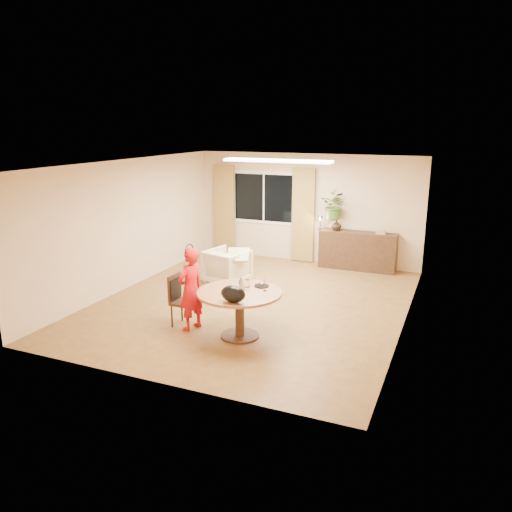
{
  "coord_description": "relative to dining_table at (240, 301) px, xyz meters",
  "views": [
    {
      "loc": [
        3.5,
        -8.16,
        3.28
      ],
      "look_at": [
        0.14,
        -0.2,
        0.98
      ],
      "focal_mm": 35.0,
      "sensor_mm": 36.0,
      "label": 1
    }
  ],
  "objects": [
    {
      "name": "curtain_right",
      "position": [
        -0.46,
        4.66,
        0.55
      ],
      "size": [
        0.55,
        0.08,
        2.25
      ],
      "primitive_type": "cube",
      "color": "brown",
      "rests_on": "wall_back"
    },
    {
      "name": "pot_lid",
      "position": [
        0.22,
        0.36,
        0.18
      ],
      "size": [
        0.29,
        0.29,
        0.04
      ],
      "primitive_type": null,
      "rotation": [
        0.0,
        0.0,
        -0.27
      ],
      "color": "white",
      "rests_on": "dining_table"
    },
    {
      "name": "wine_glass",
      "position": [
        0.35,
        0.18,
        0.25
      ],
      "size": [
        0.08,
        0.08,
        0.18
      ],
      "primitive_type": null,
      "rotation": [
        0.0,
        0.0,
        0.27
      ],
      "color": "white",
      "rests_on": "dining_table"
    },
    {
      "name": "tumbler",
      "position": [
        0.02,
        0.25,
        0.22
      ],
      "size": [
        0.1,
        0.1,
        0.12
      ],
      "primitive_type": null,
      "rotation": [
        0.0,
        0.0,
        0.34
      ],
      "color": "white",
      "rests_on": "dining_table"
    },
    {
      "name": "laptop",
      "position": [
        -0.11,
        -0.05,
        0.27
      ],
      "size": [
        0.39,
        0.3,
        0.23
      ],
      "primitive_type": null,
      "rotation": [
        0.0,
        0.0,
        0.24
      ],
      "color": "#B7B7BC",
      "rests_on": "dining_table"
    },
    {
      "name": "armchair",
      "position": [
        -1.38,
        2.38,
        -0.23
      ],
      "size": [
        0.96,
        0.98,
        0.74
      ],
      "primitive_type": "imported",
      "rotation": [
        0.0,
        0.0,
        2.9
      ],
      "color": "beige",
      "rests_on": "floor"
    },
    {
      "name": "window",
      "position": [
        -1.51,
        4.74,
        0.9
      ],
      "size": [
        1.7,
        0.03,
        1.3
      ],
      "color": "white",
      "rests_on": "wall_back"
    },
    {
      "name": "vase",
      "position": [
        0.39,
        4.52,
        0.41
      ],
      "size": [
        0.3,
        0.3,
        0.25
      ],
      "primitive_type": "imported",
      "rotation": [
        0.0,
        0.0,
        0.32
      ],
      "color": "black",
      "rests_on": "sideboard"
    },
    {
      "name": "wall_back",
      "position": [
        -0.41,
        4.76,
        0.7
      ],
      "size": [
        5.5,
        0.0,
        5.5
      ],
      "primitive_type": "plane",
      "rotation": [
        1.57,
        0.0,
        0.0
      ],
      "color": "tan",
      "rests_on": "floor"
    },
    {
      "name": "throw",
      "position": [
        -1.1,
        2.32,
        0.16
      ],
      "size": [
        0.6,
        0.67,
        0.03
      ],
      "primitive_type": null,
      "rotation": [
        0.0,
        0.0,
        0.33
      ],
      "color": "beige",
      "rests_on": "armchair"
    },
    {
      "name": "ceiling",
      "position": [
        -0.41,
        1.51,
        2.0
      ],
      "size": [
        6.5,
        6.5,
        0.0
      ],
      "primitive_type": "plane",
      "rotation": [
        3.14,
        0.0,
        0.0
      ],
      "color": "white",
      "rests_on": "wall_back"
    },
    {
      "name": "wall_right",
      "position": [
        2.34,
        1.51,
        0.7
      ],
      "size": [
        0.0,
        6.5,
        6.5
      ],
      "primitive_type": "plane",
      "rotation": [
        1.57,
        0.0,
        -1.57
      ],
      "color": "tan",
      "rests_on": "floor"
    },
    {
      "name": "ceiling_panel",
      "position": [
        -0.41,
        2.71,
        1.97
      ],
      "size": [
        2.2,
        0.35,
        0.05
      ],
      "primitive_type": "cube",
      "color": "white",
      "rests_on": "ceiling"
    },
    {
      "name": "dining_chair",
      "position": [
        -1.04,
        0.05,
        -0.16
      ],
      "size": [
        0.42,
        0.39,
        0.87
      ],
      "primitive_type": null,
      "rotation": [
        0.0,
        0.0,
        -0.02
      ],
      "color": "black",
      "rests_on": "floor"
    },
    {
      "name": "floor",
      "position": [
        -0.41,
        1.51,
        -0.6
      ],
      "size": [
        6.5,
        6.5,
        0.0
      ],
      "primitive_type": "plane",
      "color": "brown",
      "rests_on": "ground"
    },
    {
      "name": "curtain_left",
      "position": [
        -2.56,
        4.66,
        0.55
      ],
      "size": [
        0.55,
        0.08,
        2.25
      ],
      "primitive_type": "cube",
      "color": "brown",
      "rests_on": "wall_back"
    },
    {
      "name": "wall_left",
      "position": [
        -3.16,
        1.51,
        0.7
      ],
      "size": [
        0.0,
        6.5,
        6.5
      ],
      "primitive_type": "plane",
      "rotation": [
        1.57,
        0.0,
        1.57
      ],
      "color": "tan",
      "rests_on": "floor"
    },
    {
      "name": "bouquet",
      "position": [
        0.34,
        4.52,
        0.86
      ],
      "size": [
        0.65,
        0.58,
        0.66
      ],
      "primitive_type": "imported",
      "rotation": [
        0.0,
        0.0,
        -0.11
      ],
      "color": "#366525",
      "rests_on": "vase"
    },
    {
      "name": "desk_lamp",
      "position": [
        0.02,
        4.47,
        0.45
      ],
      "size": [
        0.14,
        0.14,
        0.33
      ],
      "primitive_type": null,
      "rotation": [
        0.0,
        0.0,
        -0.07
      ],
      "color": "black",
      "rests_on": "sideboard"
    },
    {
      "name": "dining_table",
      "position": [
        0.0,
        0.0,
        0.0
      ],
      "size": [
        1.33,
        1.33,
        0.76
      ],
      "color": "brown",
      "rests_on": "floor"
    },
    {
      "name": "child",
      "position": [
        -0.86,
        -0.02,
        0.09
      ],
      "size": [
        0.57,
        0.45,
        1.37
      ],
      "primitive_type": "imported",
      "rotation": [
        0.0,
        0.0,
        -1.84
      ],
      "color": "#B7200E",
      "rests_on": "floor"
    },
    {
      "name": "handbag",
      "position": [
        0.12,
        -0.47,
        0.29
      ],
      "size": [
        0.43,
        0.33,
        0.26
      ],
      "primitive_type": null,
      "rotation": [
        0.0,
        0.0,
        -0.32
      ],
      "color": "black",
      "rests_on": "dining_table"
    },
    {
      "name": "book_stack",
      "position": [
        1.42,
        4.52,
        0.33
      ],
      "size": [
        0.24,
        0.19,
        0.09
      ],
      "primitive_type": null,
      "rotation": [
        0.0,
        0.0,
        -0.14
      ],
      "color": "#95704C",
      "rests_on": "sideboard"
    },
    {
      "name": "sideboard",
      "position": [
        0.92,
        4.52,
        -0.16
      ],
      "size": [
        1.75,
        0.43,
        0.88
      ],
      "primitive_type": "cube",
      "color": "black",
      "rests_on": "floor"
    }
  ]
}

